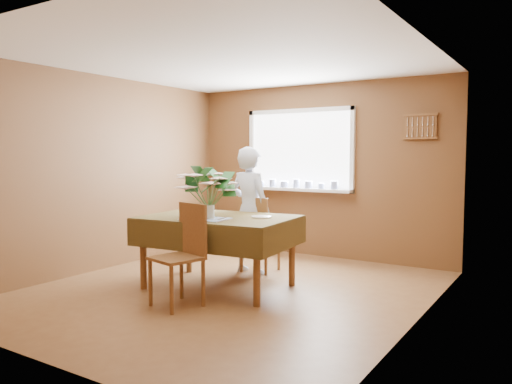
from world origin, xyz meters
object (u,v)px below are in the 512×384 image
Objects in this scene: dining_table at (218,225)px; chair_far at (257,231)px; seated_woman at (250,210)px; flower_bouquet at (209,187)px; chair_near at (184,250)px.

chair_far is (-0.01, 0.83, -0.18)m from dining_table.
seated_woman reaches higher than flower_bouquet.
chair_near is 0.63× the size of seated_woman.
flower_bouquet is at bearing -83.02° from dining_table.
chair_near is at bearing 91.19° from chair_far.
dining_table is 0.72m from chair_near.
chair_near is (0.10, -1.53, 0.02)m from chair_far.
seated_woman is at bearing 47.75° from chair_far.
chair_near reaches higher than dining_table.
chair_far is at bearing 85.34° from dining_table.
dining_table is 1.74× the size of chair_near.
dining_table is at bearing 111.84° from chair_near.
dining_table is at bearing 102.38° from flower_bouquet.
seated_woman reaches higher than dining_table.
flower_bouquet is at bearing 103.36° from seated_woman.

